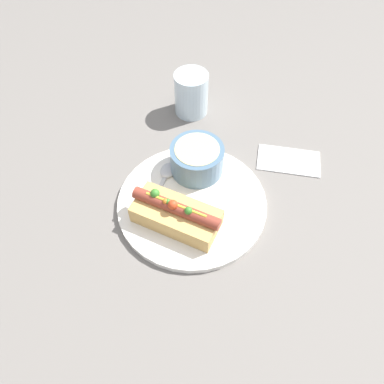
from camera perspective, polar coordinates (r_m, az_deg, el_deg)
name	(u,v)px	position (r m, az deg, el deg)	size (l,w,h in m)	color
ground_plane	(192,205)	(0.73, 0.00, -2.01)	(4.00, 4.00, 0.00)	slate
dinner_plate	(192,203)	(0.72, 0.00, -1.72)	(0.29, 0.29, 0.01)	white
hot_dog	(176,214)	(0.67, -2.42, -3.41)	(0.17, 0.07, 0.06)	tan
soup_bowl	(197,158)	(0.74, 0.76, 5.20)	(0.11, 0.11, 0.06)	slate
spoon	(165,177)	(0.75, -4.13, 2.34)	(0.04, 0.15, 0.01)	#B7B7BC
drinking_glass	(191,94)	(0.88, -0.12, 14.75)	(0.08, 0.08, 0.10)	silver
napkin	(289,160)	(0.82, 14.53, 4.72)	(0.14, 0.10, 0.01)	white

